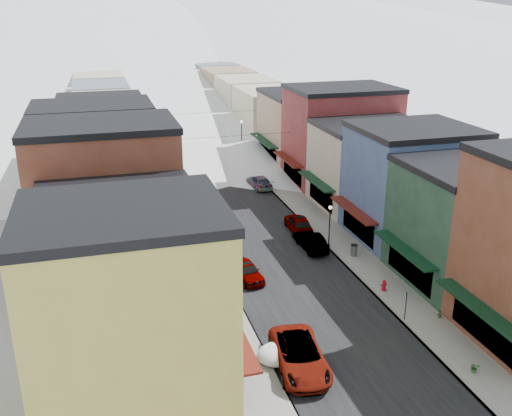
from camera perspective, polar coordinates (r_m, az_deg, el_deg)
ground at (r=33.95m, az=12.94°, el=-18.58°), size 600.00×600.00×0.00m
road at (r=86.52m, az=-6.22°, el=5.96°), size 10.00×160.00×0.01m
sidewalk_left at (r=85.68m, az=-10.58°, el=5.64°), size 3.20×160.00×0.15m
sidewalk_right at (r=87.81m, az=-1.95°, el=6.32°), size 3.20×160.00×0.15m
curb_left at (r=85.83m, az=-9.55°, el=5.73°), size 0.10×160.00×0.15m
curb_right at (r=87.46m, az=-2.94°, el=6.25°), size 0.10×160.00×0.15m
bldg_l_yellow at (r=30.78m, az=-12.53°, el=-9.98°), size 11.30×8.70×11.50m
bldg_l_cream at (r=38.81m, az=-13.34°, el=-5.13°), size 11.30×8.20×9.50m
bldg_l_brick_near at (r=45.69m, az=-14.71°, el=0.66°), size 12.30×8.20×12.50m
bldg_l_grayblue at (r=54.32m, az=-14.36°, el=1.83°), size 11.30×9.20×9.00m
bldg_l_brick_far at (r=62.70m, az=-15.70°, el=5.08°), size 13.30×9.20×11.00m
bldg_l_tan at (r=72.54m, az=-15.04°, el=6.71°), size 11.30×11.20×10.00m
bldg_r_green at (r=47.02m, az=20.66°, el=-1.39°), size 11.30×9.20×9.50m
bldg_r_blue at (r=53.87m, az=15.19°, el=2.44°), size 11.30×9.20×10.50m
bldg_r_cream at (r=61.82m, az=11.32°, el=4.27°), size 12.30×9.20×9.00m
bldg_r_brick_far at (r=69.58m, az=8.42°, el=7.26°), size 13.30×9.20×11.50m
bldg_r_tan at (r=78.44m, az=4.72°, el=8.11°), size 11.30×11.20×9.50m
distant_blocks at (r=108.03m, az=-8.48°, el=10.84°), size 34.00×55.00×8.00m
mountain_ridge at (r=300.07m, az=-17.92°, el=17.90°), size 670.00×340.00×34.00m
overhead_cables at (r=73.15m, az=-4.66°, el=8.39°), size 16.40×15.04×0.04m
car_white_suv at (r=35.41m, az=4.38°, el=-14.50°), size 3.56×6.50×1.73m
car_silver_sedan at (r=45.48m, az=-0.92°, el=-6.29°), size 2.29×4.49×1.47m
car_dark_hatch at (r=54.91m, az=-3.92°, el=-1.53°), size 2.16×4.78×1.52m
car_silver_wagon at (r=77.48m, az=-8.25°, el=4.72°), size 2.30×4.88×1.38m
car_green_sedan at (r=50.98m, az=5.51°, el=-3.33°), size 1.73×4.66×1.52m
car_gray_suv at (r=54.77m, az=4.27°, el=-1.51°), size 2.39×5.04×1.67m
car_black_sedan at (r=67.47m, az=0.35°, el=2.64°), size 2.32×5.07×1.44m
car_lane_silver at (r=80.30m, az=-7.04°, el=5.38°), size 2.08×4.64×1.55m
car_lane_white at (r=101.33m, az=-7.26°, el=8.43°), size 2.79×5.55×1.51m
fire_hydrant at (r=44.72m, az=12.69°, el=-7.58°), size 0.50×0.38×0.86m
parking_sign at (r=40.85m, az=14.77°, el=-9.24°), size 0.11×0.28×2.11m
trash_can at (r=49.96m, az=9.77°, el=-4.17°), size 0.60×0.60×1.01m
streetlamp_near at (r=50.86m, az=7.39°, el=-1.28°), size 0.32×0.32×3.81m
streetlamp_far at (r=82.29m, az=-1.45°, el=7.56°), size 0.39×0.39×4.70m
planter_near at (r=37.36m, az=21.01°, el=-14.68°), size 0.64×0.59×0.60m
planter_far at (r=42.23m, az=17.88°, el=-10.04°), size 0.42×0.42×0.55m
snow_pile_near at (r=36.10m, az=2.23°, el=-14.33°), size 2.67×2.84×1.13m
snow_pile_mid at (r=53.37m, az=-4.77°, el=-2.60°), size 2.07×2.47×0.87m
snow_pile_far at (r=64.49m, az=-7.01°, el=1.44°), size 2.42×2.69×1.02m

